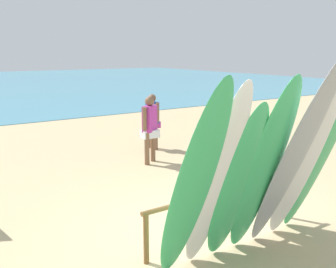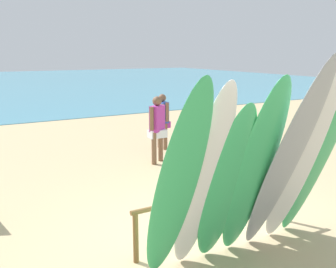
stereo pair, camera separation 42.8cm
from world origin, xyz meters
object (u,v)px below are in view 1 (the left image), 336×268
(surfboard_white_5, at_px, (307,152))
(beachgoer_near_rack, at_px, (150,125))
(surfboard_green_3, at_px, (263,170))
(surfboard_green_0, at_px, (193,188))
(surfboard_rack, at_px, (223,201))
(surfboard_white_1, at_px, (216,182))
(beachgoer_midbeach, at_px, (152,118))
(surfboard_green_2, at_px, (236,185))
(surfboard_grey_4, at_px, (293,159))
(surfboard_green_6, at_px, (323,148))

(surfboard_white_5, xyz_separation_m, beachgoer_near_rack, (0.28, 4.49, -0.41))
(surfboard_green_3, bearing_deg, surfboard_white_5, -5.37)
(surfboard_green_0, height_order, beachgoer_near_rack, surfboard_green_0)
(surfboard_rack, bearing_deg, surfboard_white_5, -48.02)
(surfboard_white_1, height_order, beachgoer_midbeach, surfboard_white_1)
(surfboard_green_0, height_order, surfboard_white_5, surfboard_white_5)
(surfboard_white_5, bearing_deg, beachgoer_near_rack, 91.48)
(surfboard_green_0, bearing_deg, beachgoer_near_rack, 62.08)
(surfboard_rack, relative_size, beachgoer_near_rack, 1.64)
(surfboard_rack, xyz_separation_m, beachgoer_midbeach, (1.72, 4.81, 0.32))
(surfboard_green_2, relative_size, surfboard_green_3, 0.88)
(beachgoer_midbeach, bearing_deg, surfboard_green_2, 154.63)
(surfboard_grey_4, relative_size, surfboard_white_5, 0.99)
(surfboard_white_1, relative_size, surfboard_white_5, 0.88)
(surfboard_rack, xyz_separation_m, surfboard_white_5, (0.71, -0.78, 0.78))
(surfboard_green_2, bearing_deg, beachgoer_midbeach, 68.09)
(surfboard_green_2, xyz_separation_m, surfboard_white_5, (1.08, -0.16, 0.28))
(beachgoer_near_rack, bearing_deg, surfboard_green_0, 31.81)
(surfboard_white_5, bearing_deg, surfboard_grey_4, -167.04)
(surfboard_rack, bearing_deg, surfboard_green_3, -90.87)
(surfboard_white_1, height_order, surfboard_green_3, surfboard_green_3)
(surfboard_white_5, bearing_deg, beachgoer_midbeach, 84.80)
(surfboard_green_0, relative_size, surfboard_white_1, 1.04)
(surfboard_white_1, relative_size, beachgoer_midbeach, 1.65)
(surfboard_rack, xyz_separation_m, surfboard_grey_4, (0.38, -0.83, 0.76))
(surfboard_grey_4, xyz_separation_m, surfboard_white_5, (0.33, 0.05, 0.02))
(surfboard_green_0, xyz_separation_m, beachgoer_midbeach, (2.82, 5.56, -0.34))
(surfboard_white_1, xyz_separation_m, beachgoer_near_rack, (1.70, 4.37, -0.26))
(beachgoer_near_rack, bearing_deg, beachgoer_midbeach, -156.47)
(surfboard_green_6, bearing_deg, surfboard_white_1, 176.59)
(surfboard_white_1, distance_m, surfboard_white_5, 1.43)
(surfboard_white_1, bearing_deg, surfboard_white_5, -8.12)
(surfboard_green_6, bearing_deg, surfboard_green_2, 174.62)
(beachgoer_near_rack, bearing_deg, surfboard_rack, 42.00)
(surfboard_rack, distance_m, surfboard_grey_4, 1.19)
(surfboard_green_6, xyz_separation_m, beachgoer_midbeach, (0.63, 5.56, -0.47))
(surfboard_white_5, bearing_deg, surfboard_white_1, -179.76)
(surfboard_green_3, relative_size, surfboard_white_5, 0.89)
(surfboard_green_3, bearing_deg, surfboard_grey_4, -17.20)
(surfboard_grey_4, height_order, beachgoer_midbeach, surfboard_grey_4)
(surfboard_green_2, relative_size, surfboard_green_6, 0.78)
(surfboard_rack, distance_m, surfboard_green_3, 0.96)
(beachgoer_midbeach, bearing_deg, surfboard_rack, 155.96)
(surfboard_green_2, bearing_deg, surfboard_green_3, -12.23)
(surfboard_white_1, height_order, surfboard_green_2, surfboard_white_1)
(surfboard_rack, height_order, surfboard_green_0, surfboard_green_0)
(surfboard_green_3, bearing_deg, surfboard_green_0, -176.49)
(surfboard_white_1, height_order, surfboard_grey_4, surfboard_grey_4)
(surfboard_grey_4, xyz_separation_m, beachgoer_midbeach, (1.35, 5.64, -0.44))
(surfboard_grey_4, xyz_separation_m, surfboard_green_6, (0.71, 0.08, 0.03))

